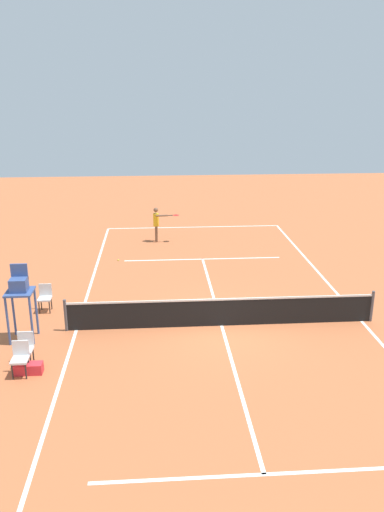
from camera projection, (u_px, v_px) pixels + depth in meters
name	position (u px, v px, depth m)	size (l,w,h in m)	color
ground_plane	(222.00, 326.00, 16.94)	(60.00, 60.00, 0.00)	#B76038
court_lines	(222.00, 325.00, 16.94)	(9.53, 25.03, 0.01)	white
tennis_net	(222.00, 312.00, 16.79)	(10.13, 0.10, 1.07)	#4C4C51
player_serving	(157.00, 221.00, 25.77)	(1.30, 0.50, 1.75)	brown
tennis_ball	(118.00, 260.00, 23.21)	(0.07, 0.07, 0.07)	#CCE033
umpire_chair	(20.00, 291.00, 15.56)	(0.80, 0.80, 2.41)	#38518C
courtside_chair_near	(25.00, 347.00, 14.43)	(0.44, 0.46, 0.95)	#262626
courtside_chair_mid	(45.00, 296.00, 17.91)	(0.44, 0.46, 0.95)	#262626
courtside_chair_far	(20.00, 357.00, 13.92)	(0.44, 0.46, 0.95)	#262626
equipment_bag	(29.00, 368.00, 14.09)	(0.76, 0.32, 0.30)	red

